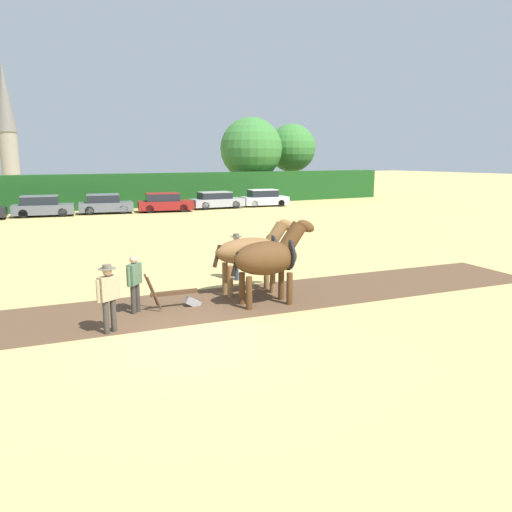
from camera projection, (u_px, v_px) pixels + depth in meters
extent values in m
plane|color=tan|center=(195.00, 339.00, 11.80)|extent=(240.00, 240.00, 0.00)
cube|color=brown|center=(114.00, 315.00, 13.61)|extent=(28.34, 5.95, 0.01)
cube|color=#194719|center=(46.00, 193.00, 39.60)|extent=(66.36, 1.43, 2.91)
cylinder|color=#4C3823|center=(251.00, 183.00, 51.51)|extent=(0.44, 0.44, 3.39)
sphere|color=#387533|center=(251.00, 149.00, 50.84)|extent=(6.33, 6.33, 6.33)
cylinder|color=brown|center=(291.00, 179.00, 54.95)|extent=(0.44, 0.44, 3.85)
sphere|color=#387533|center=(292.00, 148.00, 54.31)|extent=(5.18, 5.18, 5.18)
cylinder|color=gray|center=(10.00, 160.00, 71.39)|extent=(2.44, 2.44, 7.83)
cone|color=slate|center=(4.00, 97.00, 69.71)|extent=(2.68, 2.68, 9.57)
ellipsoid|color=#513319|center=(266.00, 258.00, 14.34)|extent=(2.04, 1.21, 0.97)
cylinder|color=#513319|center=(281.00, 284.00, 15.01)|extent=(0.18, 0.18, 0.94)
cylinder|color=#513319|center=(290.00, 289.00, 14.50)|extent=(0.18, 0.18, 0.94)
cylinder|color=#513319|center=(242.00, 288.00, 14.53)|extent=(0.18, 0.18, 0.94)
cylinder|color=#513319|center=(249.00, 293.00, 14.02)|extent=(0.18, 0.18, 0.94)
cylinder|color=#513319|center=(292.00, 238.00, 14.55)|extent=(0.92, 0.54, 0.98)
ellipsoid|color=#513319|center=(306.00, 226.00, 14.66)|extent=(0.70, 0.32, 0.54)
cube|color=black|center=(298.00, 230.00, 14.58)|extent=(0.46, 0.12, 0.61)
cylinder|color=black|center=(236.00, 264.00, 14.01)|extent=(0.31, 0.15, 0.71)
torus|color=black|center=(287.00, 254.00, 14.58)|extent=(0.20, 0.99, 0.98)
ellipsoid|color=brown|center=(249.00, 251.00, 15.53)|extent=(2.26, 1.07, 0.83)
cylinder|color=brown|center=(266.00, 274.00, 16.19)|extent=(0.18, 0.18, 0.99)
cylinder|color=brown|center=(273.00, 278.00, 15.75)|extent=(0.18, 0.18, 0.99)
cylinder|color=brown|center=(225.00, 278.00, 15.65)|extent=(0.18, 0.18, 0.99)
cylinder|color=brown|center=(230.00, 282.00, 15.22)|extent=(0.18, 0.18, 0.99)
cylinder|color=brown|center=(276.00, 235.00, 15.80)|extent=(0.79, 0.46, 0.84)
ellipsoid|color=brown|center=(287.00, 225.00, 15.89)|extent=(0.70, 0.32, 0.54)
cube|color=black|center=(281.00, 229.00, 15.83)|extent=(0.40, 0.12, 0.53)
cylinder|color=black|center=(217.00, 256.00, 15.16)|extent=(0.31, 0.15, 0.71)
torus|color=black|center=(271.00, 247.00, 15.81)|extent=(0.19, 0.86, 0.85)
cube|color=#4C331E|center=(174.00, 293.00, 14.15)|extent=(1.36, 0.23, 0.12)
cube|color=#939399|center=(193.00, 302.00, 14.42)|extent=(0.50, 0.24, 0.39)
cylinder|color=#4C331E|center=(151.00, 290.00, 14.08)|extent=(0.40, 0.10, 0.96)
cylinder|color=#4C331E|center=(154.00, 293.00, 13.72)|extent=(0.40, 0.10, 0.96)
cylinder|color=#38332D|center=(137.00, 297.00, 13.83)|extent=(0.14, 0.14, 0.81)
cylinder|color=#38332D|center=(133.00, 299.00, 13.63)|extent=(0.14, 0.14, 0.81)
cube|color=#4C6B4C|center=(134.00, 274.00, 13.60)|extent=(0.48, 0.47, 0.57)
sphere|color=tan|center=(134.00, 260.00, 13.52)|extent=(0.22, 0.22, 0.22)
cylinder|color=#4C6B4C|center=(140.00, 273.00, 13.87)|extent=(0.09, 0.09, 0.54)
cylinder|color=#4C6B4C|center=(129.00, 277.00, 13.34)|extent=(0.09, 0.09, 0.54)
cylinder|color=#28334C|center=(236.00, 268.00, 17.60)|extent=(0.14, 0.14, 0.79)
cylinder|color=#28334C|center=(237.00, 269.00, 17.40)|extent=(0.14, 0.14, 0.79)
cube|color=#B7B7BC|center=(236.00, 249.00, 17.37)|extent=(0.37, 0.50, 0.56)
sphere|color=tan|center=(236.00, 238.00, 17.30)|extent=(0.22, 0.22, 0.22)
cylinder|color=#B7B7BC|center=(236.00, 249.00, 17.65)|extent=(0.09, 0.09, 0.53)
cylinder|color=#B7B7BC|center=(237.00, 252.00, 17.11)|extent=(0.09, 0.09, 0.53)
cylinder|color=#665B4C|center=(236.00, 236.00, 17.28)|extent=(0.41, 0.41, 0.02)
cylinder|color=#665B4C|center=(236.00, 235.00, 17.27)|extent=(0.20, 0.20, 0.10)
cylinder|color=#38332D|center=(113.00, 315.00, 12.24)|extent=(0.14, 0.14, 0.83)
cylinder|color=#38332D|center=(106.00, 317.00, 12.07)|extent=(0.14, 0.14, 0.83)
cube|color=tan|center=(108.00, 288.00, 12.02)|extent=(0.52, 0.39, 0.59)
sphere|color=tan|center=(107.00, 271.00, 11.94)|extent=(0.23, 0.23, 0.23)
cylinder|color=tan|center=(118.00, 287.00, 12.25)|extent=(0.09, 0.09, 0.56)
cylinder|color=tan|center=(98.00, 291.00, 11.80)|extent=(0.09, 0.09, 0.56)
cylinder|color=#665B4C|center=(107.00, 269.00, 11.92)|extent=(0.43, 0.43, 0.02)
cylinder|color=#665B4C|center=(107.00, 267.00, 11.91)|extent=(0.21, 0.21, 0.10)
cube|color=#565B66|center=(44.00, 209.00, 36.46)|extent=(4.45, 2.45, 0.70)
cube|color=black|center=(40.00, 200.00, 36.27)|extent=(2.75, 2.00, 0.59)
cube|color=#565B66|center=(39.00, 196.00, 36.21)|extent=(2.75, 2.00, 0.06)
cylinder|color=black|center=(63.00, 210.00, 37.65)|extent=(0.66, 0.32, 0.63)
cylinder|color=black|center=(63.00, 213.00, 36.18)|extent=(0.66, 0.32, 0.63)
cylinder|color=black|center=(26.00, 212.00, 36.82)|extent=(0.66, 0.32, 0.63)
cylinder|color=black|center=(23.00, 214.00, 35.36)|extent=(0.66, 0.32, 0.63)
cube|color=#565B66|center=(106.00, 207.00, 38.34)|extent=(4.23, 2.49, 0.69)
cube|color=black|center=(103.00, 199.00, 38.16)|extent=(2.63, 2.03, 0.56)
cube|color=#565B66|center=(103.00, 194.00, 38.10)|extent=(2.63, 2.03, 0.06)
cylinder|color=black|center=(122.00, 208.00, 39.51)|extent=(0.70, 0.33, 0.67)
cylinder|color=black|center=(123.00, 210.00, 38.01)|extent=(0.70, 0.33, 0.67)
cylinder|color=black|center=(89.00, 209.00, 38.76)|extent=(0.70, 0.33, 0.67)
cylinder|color=black|center=(89.00, 211.00, 37.26)|extent=(0.70, 0.33, 0.67)
cube|color=maroon|center=(165.00, 205.00, 39.67)|extent=(4.51, 2.62, 0.69)
cube|color=black|center=(162.00, 197.00, 39.49)|extent=(2.81, 2.11, 0.57)
cube|color=maroon|center=(162.00, 193.00, 39.43)|extent=(2.81, 2.11, 0.06)
cylinder|color=black|center=(180.00, 206.00, 40.85)|extent=(0.66, 0.34, 0.63)
cylinder|color=black|center=(184.00, 208.00, 39.33)|extent=(0.66, 0.34, 0.63)
cylinder|color=black|center=(148.00, 207.00, 40.10)|extent=(0.66, 0.34, 0.63)
cylinder|color=black|center=(150.00, 209.00, 38.57)|extent=(0.66, 0.34, 0.63)
cube|color=#9E9EA8|center=(217.00, 202.00, 42.15)|extent=(4.46, 1.95, 0.65)
cube|color=black|center=(215.00, 196.00, 41.95)|extent=(2.70, 1.70, 0.52)
cube|color=#9E9EA8|center=(215.00, 192.00, 41.89)|extent=(2.70, 1.70, 0.06)
cylinder|color=black|center=(229.00, 203.00, 43.44)|extent=(0.69, 0.25, 0.68)
cylinder|color=black|center=(236.00, 205.00, 42.08)|extent=(0.69, 0.25, 0.68)
cylinder|color=black|center=(199.00, 204.00, 42.29)|extent=(0.69, 0.25, 0.68)
cylinder|color=black|center=(205.00, 206.00, 40.93)|extent=(0.69, 0.25, 0.68)
cube|color=silver|center=(265.00, 200.00, 44.13)|extent=(4.21, 2.37, 0.68)
cube|color=black|center=(263.00, 193.00, 43.95)|extent=(2.61, 1.95, 0.57)
cube|color=silver|center=(263.00, 190.00, 43.89)|extent=(2.61, 1.95, 0.06)
cylinder|color=black|center=(275.00, 202.00, 45.30)|extent=(0.64, 0.31, 0.61)
cylinder|color=black|center=(281.00, 203.00, 43.85)|extent=(0.64, 0.31, 0.61)
cylinder|color=black|center=(249.00, 202.00, 44.50)|extent=(0.64, 0.31, 0.61)
cylinder|color=black|center=(255.00, 204.00, 43.05)|extent=(0.64, 0.31, 0.61)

